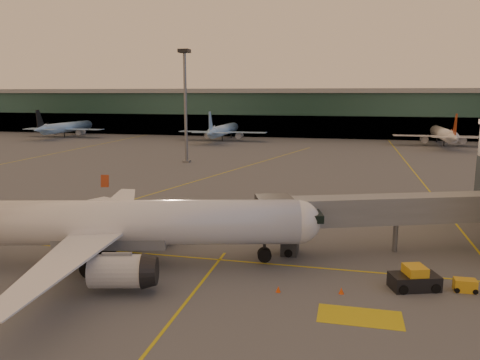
% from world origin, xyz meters
% --- Properties ---
extents(ground, '(600.00, 600.00, 0.00)m').
position_xyz_m(ground, '(0.00, 0.00, 0.00)').
color(ground, '#4C4F54').
rests_on(ground, ground).
extents(taxi_markings, '(100.12, 173.00, 0.01)m').
position_xyz_m(taxi_markings, '(-7.32, 44.49, 0.01)').
color(taxi_markings, gold).
rests_on(taxi_markings, ground).
extents(terminal, '(400.00, 20.00, 17.60)m').
position_xyz_m(terminal, '(0.00, 141.79, 8.76)').
color(terminal, '#19382D').
rests_on(terminal, ground).
extents(mast_west_near, '(2.40, 2.40, 25.60)m').
position_xyz_m(mast_west_near, '(-20.00, 66.00, 14.86)').
color(mast_west_near, slate).
rests_on(mast_west_near, ground).
extents(distant_aircraft_row, '(290.00, 34.00, 13.00)m').
position_xyz_m(distant_aircraft_row, '(-21.00, 118.00, 0.00)').
color(distant_aircraft_row, '#90BEF1').
rests_on(distant_aircraft_row, ground).
extents(main_airplane, '(39.38, 35.87, 12.04)m').
position_xyz_m(main_airplane, '(-4.46, 1.33, 3.91)').
color(main_airplane, white).
rests_on(main_airplane, ground).
extents(jet_bridge, '(28.50, 12.85, 5.93)m').
position_xyz_m(jet_bridge, '(23.09, 12.05, 4.15)').
color(jet_bridge, slate).
rests_on(jet_bridge, ground).
extents(catering_truck, '(6.15, 4.53, 4.38)m').
position_xyz_m(catering_truck, '(-7.80, 7.92, 2.49)').
color(catering_truck, '#A43617').
rests_on(catering_truck, ground).
extents(gpu_cart, '(1.81, 1.09, 1.03)m').
position_xyz_m(gpu_cart, '(26.37, 2.46, 0.50)').
color(gpu_cart, gold).
rests_on(gpu_cart, ground).
extents(pushback_tug, '(4.29, 3.15, 1.98)m').
position_xyz_m(pushback_tug, '(22.42, 2.03, 0.80)').
color(pushback_tug, black).
rests_on(pushback_tug, ground).
extents(cone_nose, '(0.42, 0.42, 0.54)m').
position_xyz_m(cone_nose, '(16.62, -0.26, 0.26)').
color(cone_nose, '#E74A0C').
rests_on(cone_nose, ground).
extents(cone_wing_left, '(0.38, 0.38, 0.48)m').
position_xyz_m(cone_wing_left, '(-4.75, 18.91, 0.23)').
color(cone_wing_left, '#E74A0C').
rests_on(cone_wing_left, ground).
extents(cone_fwd, '(0.40, 0.40, 0.51)m').
position_xyz_m(cone_fwd, '(11.64, -1.10, 0.24)').
color(cone_fwd, '#E74A0C').
rests_on(cone_fwd, ground).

